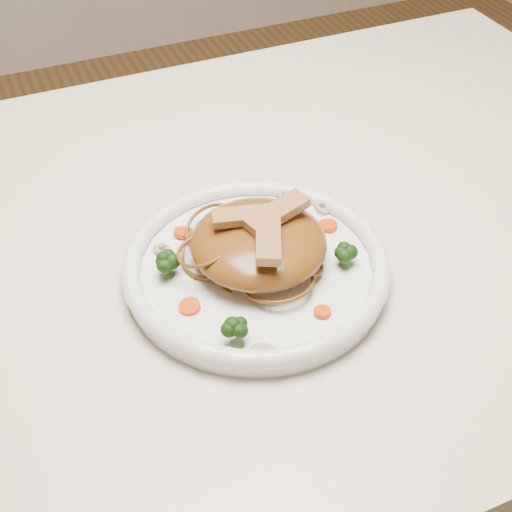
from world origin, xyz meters
name	(u,v)px	position (x,y,z in m)	size (l,w,h in m)	color
table	(252,284)	(0.00, 0.00, 0.65)	(1.20, 0.80, 0.75)	beige
plate	(256,271)	(-0.03, -0.08, 0.76)	(0.28, 0.28, 0.02)	white
noodle_mound	(259,243)	(-0.02, -0.08, 0.79)	(0.14, 0.14, 0.05)	brown
chicken_a	(277,213)	(0.00, -0.08, 0.82)	(0.07, 0.02, 0.01)	tan
chicken_b	(245,216)	(-0.04, -0.07, 0.82)	(0.07, 0.02, 0.01)	tan
chicken_c	(268,236)	(-0.03, -0.11, 0.82)	(0.07, 0.02, 0.01)	tan
broccoli_0	(297,217)	(0.03, -0.05, 0.78)	(0.03, 0.03, 0.03)	black
broccoli_1	(166,264)	(-0.12, -0.06, 0.78)	(0.03, 0.03, 0.03)	black
broccoli_2	(237,332)	(-0.09, -0.18, 0.78)	(0.03, 0.03, 0.03)	black
broccoli_3	(347,253)	(0.06, -0.12, 0.78)	(0.03, 0.03, 0.03)	black
carrot_0	(263,217)	(0.01, -0.02, 0.77)	(0.02, 0.02, 0.01)	#E64708
carrot_1	(190,307)	(-0.11, -0.12, 0.77)	(0.02, 0.02, 0.01)	#E64708
carrot_2	(328,226)	(0.07, -0.06, 0.77)	(0.02, 0.02, 0.01)	#E64708
carrot_3	(183,233)	(-0.08, -0.01, 0.77)	(0.02, 0.02, 0.01)	#E64708
carrot_4	(322,312)	(0.00, -0.17, 0.77)	(0.02, 0.02, 0.01)	#E64708
mushroom_0	(262,351)	(-0.07, -0.20, 0.77)	(0.02, 0.02, 0.01)	#BDA98E
mushroom_1	(322,208)	(0.08, -0.03, 0.77)	(0.02, 0.02, 0.01)	#BDA98E
mushroom_2	(162,250)	(-0.11, -0.03, 0.77)	(0.02, 0.02, 0.01)	#BDA98E
mushroom_3	(286,197)	(0.05, 0.01, 0.77)	(0.03, 0.03, 0.01)	#BDA98E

